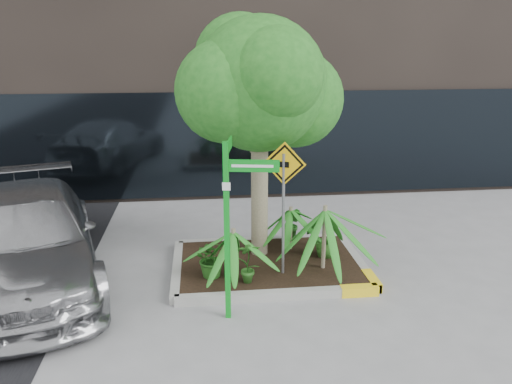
{
  "coord_description": "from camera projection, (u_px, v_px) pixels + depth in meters",
  "views": [
    {
      "loc": [
        -0.92,
        -7.67,
        3.87
      ],
      "look_at": [
        -0.04,
        0.2,
        1.46
      ],
      "focal_mm": 35.0,
      "sensor_mm": 36.0,
      "label": 1
    }
  ],
  "objects": [
    {
      "name": "ground",
      "position": [
        259.0,
        277.0,
        8.52
      ],
      "size": [
        80.0,
        80.0,
        0.0
      ],
      "primitive_type": "plane",
      "color": "gray",
      "rests_on": "ground"
    },
    {
      "name": "planter",
      "position": [
        271.0,
        264.0,
        8.77
      ],
      "size": [
        3.35,
        2.36,
        0.15
      ],
      "color": "#9E9E99",
      "rests_on": "ground"
    },
    {
      "name": "tree",
      "position": [
        260.0,
        85.0,
        8.28
      ],
      "size": [
        2.9,
        2.57,
        4.34
      ],
      "color": "gray",
      "rests_on": "ground"
    },
    {
      "name": "palm_front",
      "position": [
        325.0,
        210.0,
        8.23
      ],
      "size": [
        1.26,
        1.26,
        1.4
      ],
      "color": "gray",
      "rests_on": "ground"
    },
    {
      "name": "palm_left",
      "position": [
        233.0,
        232.0,
        7.97
      ],
      "size": [
        0.95,
        0.95,
        1.06
      ],
      "color": "gray",
      "rests_on": "ground"
    },
    {
      "name": "palm_back",
      "position": [
        291.0,
        210.0,
        9.1
      ],
      "size": [
        0.92,
        0.92,
        1.02
      ],
      "color": "gray",
      "rests_on": "ground"
    },
    {
      "name": "parked_car",
      "position": [
        29.0,
        238.0,
        8.24
      ],
      "size": [
        3.46,
        5.49,
        1.48
      ],
      "primitive_type": "imported",
      "rotation": [
        0.0,
        0.0,
        0.29
      ],
      "color": "#A2A3A7",
      "rests_on": "ground"
    },
    {
      "name": "shrub_a",
      "position": [
        212.0,
        258.0,
        8.13
      ],
      "size": [
        0.75,
        0.75,
        0.66
      ],
      "primitive_type": "imported",
      "rotation": [
        0.0,
        0.0,
        0.33
      ],
      "color": "#225B1A",
      "rests_on": "planter"
    },
    {
      "name": "shrub_b",
      "position": [
        326.0,
        238.0,
        8.9
      ],
      "size": [
        0.52,
        0.52,
        0.69
      ],
      "primitive_type": "imported",
      "rotation": [
        0.0,
        0.0,
        2.07
      ],
      "color": "#29631D",
      "rests_on": "planter"
    },
    {
      "name": "shrub_c",
      "position": [
        248.0,
        262.0,
        7.93
      ],
      "size": [
        0.39,
        0.39,
        0.71
      ],
      "primitive_type": "imported",
      "rotation": [
        0.0,
        0.0,
        3.1
      ],
      "color": "#2C6B21",
      "rests_on": "planter"
    },
    {
      "name": "shrub_d",
      "position": [
        291.0,
        224.0,
        9.52
      ],
      "size": [
        0.55,
        0.55,
        0.72
      ],
      "primitive_type": "imported",
      "rotation": [
        0.0,
        0.0,
        5.65
      ],
      "color": "#22621C",
      "rests_on": "planter"
    },
    {
      "name": "street_sign_post",
      "position": [
        231.0,
        212.0,
        6.87
      ],
      "size": [
        0.76,
        0.84,
        2.61
      ],
      "rotation": [
        0.0,
        0.0,
        -0.17
      ],
      "color": "#0E9A20",
      "rests_on": "ground"
    },
    {
      "name": "cattle_sign",
      "position": [
        284.0,
        187.0,
        7.86
      ],
      "size": [
        0.64,
        0.28,
        2.23
      ],
      "rotation": [
        0.0,
        0.0,
        -0.4
      ],
      "color": "slate",
      "rests_on": "ground"
    }
  ]
}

